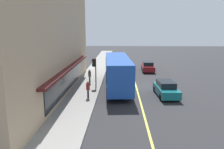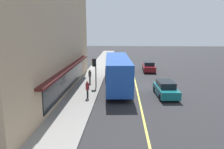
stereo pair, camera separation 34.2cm
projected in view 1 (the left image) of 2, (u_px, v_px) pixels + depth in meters
ground at (136, 86)px, 26.40m from camera, size 120.00×120.00×0.00m
sidewalk at (88, 85)px, 26.58m from camera, size 80.00×3.12×0.15m
lane_centre_stripe at (136, 86)px, 26.40m from camera, size 36.00×0.16×0.01m
storefront_building at (13, 36)px, 22.41m from camera, size 25.17×11.40×11.79m
bus at (118, 71)px, 24.99m from camera, size 11.27×3.21×3.50m
traffic_light at (94, 66)px, 25.14m from camera, size 0.30×0.52×3.20m
car_maroon at (148, 67)px, 35.30m from camera, size 4.35×1.95×1.52m
car_teal at (166, 89)px, 22.39m from camera, size 4.39×2.04×1.52m
pedestrian_waiting at (90, 75)px, 26.95m from camera, size 0.34×0.34×1.68m
pedestrian_at_corner at (88, 88)px, 21.29m from camera, size 0.34×0.34×1.64m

